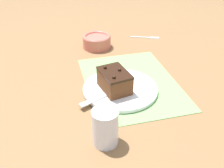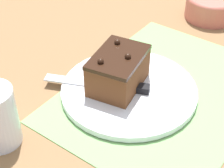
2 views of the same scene
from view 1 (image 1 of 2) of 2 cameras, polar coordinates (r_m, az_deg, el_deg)
name	(u,v)px [view 1 (image 1 of 2)]	position (r m, az deg, el deg)	size (l,w,h in m)	color
ground_plane	(131,83)	(1.01, 4.07, 0.28)	(3.00, 3.00, 0.00)	olive
placemat_woven	(131,82)	(1.00, 4.07, 0.38)	(0.46, 0.34, 0.00)	#7AB266
cake_plate	(120,89)	(0.95, 1.80, -1.06)	(0.27, 0.27, 0.01)	white
chocolate_cake	(114,81)	(0.92, 0.54, 0.76)	(0.14, 0.11, 0.08)	brown
serving_knife	(115,90)	(0.93, 0.58, -1.24)	(0.10, 0.20, 0.01)	black
drinking_glass	(105,127)	(0.72, -1.48, -9.40)	(0.07, 0.07, 0.11)	white
small_bowl	(97,41)	(1.27, -3.34, 9.34)	(0.13, 0.13, 0.06)	#C66656
dessert_fork	(147,37)	(1.40, 7.68, 10.07)	(0.07, 0.15, 0.01)	#B7BABF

